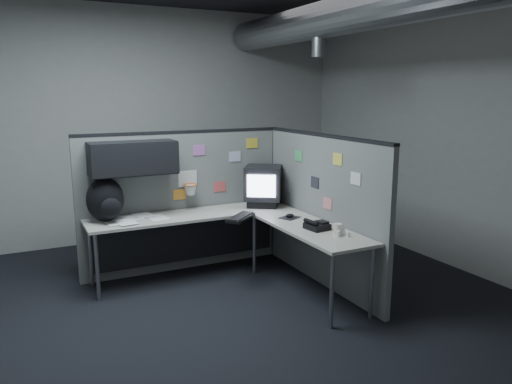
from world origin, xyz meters
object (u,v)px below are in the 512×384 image
backpack (106,200)px  monitor (263,185)px  desk (223,227)px  keyboard (241,217)px  phone (317,225)px

backpack → monitor: bearing=8.3°
desk → keyboard: size_ratio=5.33×
backpack → keyboard: bearing=-11.8°
monitor → phone: size_ratio=2.45×
keyboard → phone: (0.51, -0.70, 0.02)m
monitor → keyboard: monitor is taller
desk → backpack: bearing=163.4°
keyboard → phone: size_ratio=1.85×
keyboard → phone: 0.86m
keyboard → backpack: size_ratio=0.92×
monitor → phone: monitor is taller
desk → phone: phone is taller
monitor → backpack: (-1.81, 0.05, -0.02)m
desk → backpack: 1.26m
monitor → backpack: bearing=166.6°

